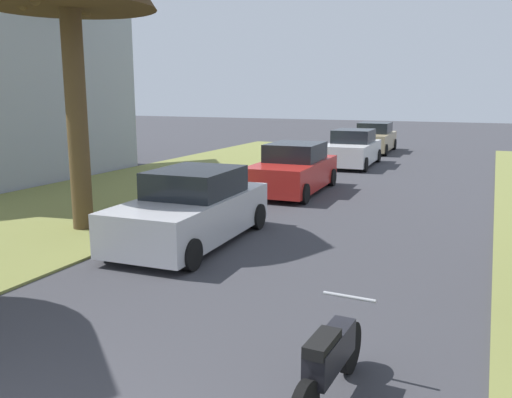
{
  "coord_description": "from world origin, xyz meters",
  "views": [
    {
      "loc": [
        3.43,
        -2.2,
        3.19
      ],
      "look_at": [
        -0.13,
        5.91,
        1.43
      ],
      "focal_mm": 37.93,
      "sensor_mm": 36.0,
      "label": 1
    }
  ],
  "objects_px": {
    "parked_sedan_white": "(352,149)",
    "parked_motorcycle": "(329,361)",
    "parked_sedan_silver": "(192,209)",
    "parked_sedan_tan": "(374,139)",
    "parked_sedan_red": "(294,170)"
  },
  "relations": [
    {
      "from": "parked_sedan_silver",
      "to": "parked_sedan_red",
      "type": "height_order",
      "value": "same"
    },
    {
      "from": "parked_sedan_red",
      "to": "parked_motorcycle",
      "type": "xyz_separation_m",
      "value": [
        4.46,
        -11.3,
        -0.24
      ]
    },
    {
      "from": "parked_sedan_red",
      "to": "parked_sedan_white",
      "type": "height_order",
      "value": "same"
    },
    {
      "from": "parked_sedan_silver",
      "to": "parked_sedan_white",
      "type": "relative_size",
      "value": 1.0
    },
    {
      "from": "parked_sedan_red",
      "to": "parked_motorcycle",
      "type": "relative_size",
      "value": 2.17
    },
    {
      "from": "parked_sedan_silver",
      "to": "parked_sedan_tan",
      "type": "height_order",
      "value": "same"
    },
    {
      "from": "parked_sedan_white",
      "to": "parked_motorcycle",
      "type": "height_order",
      "value": "parked_sedan_white"
    },
    {
      "from": "parked_sedan_white",
      "to": "parked_motorcycle",
      "type": "bearing_deg",
      "value": -76.91
    },
    {
      "from": "parked_sedan_red",
      "to": "parked_sedan_tan",
      "type": "height_order",
      "value": "same"
    },
    {
      "from": "parked_sedan_silver",
      "to": "parked_sedan_red",
      "type": "bearing_deg",
      "value": 90.32
    },
    {
      "from": "parked_motorcycle",
      "to": "parked_sedan_tan",
      "type": "bearing_deg",
      "value": 100.58
    },
    {
      "from": "parked_sedan_white",
      "to": "parked_motorcycle",
      "type": "distance_m",
      "value": 18.88
    },
    {
      "from": "parked_sedan_silver",
      "to": "parked_sedan_tan",
      "type": "xyz_separation_m",
      "value": [
        -0.13,
        19.56,
        0.0
      ]
    },
    {
      "from": "parked_sedan_silver",
      "to": "parked_sedan_tan",
      "type": "relative_size",
      "value": 1.0
    },
    {
      "from": "parked_sedan_silver",
      "to": "parked_sedan_red",
      "type": "relative_size",
      "value": 1.0
    }
  ]
}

